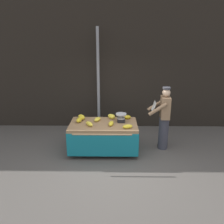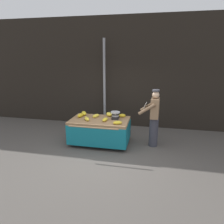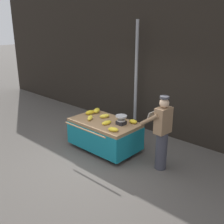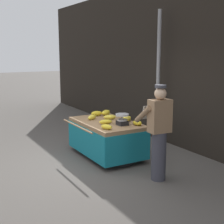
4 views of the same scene
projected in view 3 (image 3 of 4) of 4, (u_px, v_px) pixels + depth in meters
The scene contains 14 objects.
ground_plane at pixel (96, 165), 6.43m from camera, with size 60.00×60.00×0.00m, color #514C47.
back_wall at pixel (164, 65), 7.67m from camera, with size 16.00×0.24×4.02m, color black.
street_pole at pixel (136, 78), 7.93m from camera, with size 0.09×0.09×3.24m, color gray.
banana_cart at pixel (105, 129), 7.05m from camera, with size 1.77×1.25×0.78m.
weighing_scale at pixel (121, 120), 6.72m from camera, with size 0.28×0.28×0.23m.
banana_bunch_0 at pixel (90, 118), 7.06m from camera, with size 0.12×0.30×0.10m, color yellow.
banana_bunch_1 at pixel (105, 116), 7.19m from camera, with size 0.13×0.28×0.10m, color yellow.
banana_bunch_2 at pixel (107, 123), 6.74m from camera, with size 0.12×0.28×0.10m, color yellow.
banana_bunch_3 at pixel (133, 121), 6.81m from camera, with size 0.15×0.21×0.10m, color gold.
banana_bunch_4 at pixel (90, 112), 7.44m from camera, with size 0.13×0.26×0.12m, color gold.
banana_bunch_5 at pixel (97, 111), 7.58m from camera, with size 0.15×0.30×0.13m, color yellow.
banana_bunch_6 at pixel (121, 117), 7.10m from camera, with size 0.16×0.26×0.12m, color yellow.
banana_bunch_7 at pixel (113, 129), 6.34m from camera, with size 0.13×0.26×0.10m, color yellow.
vendor_person at pixel (162, 133), 6.04m from camera, with size 0.60×0.55×1.71m.
Camera 3 is at (4.13, -3.91, 3.28)m, focal length 44.00 mm.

